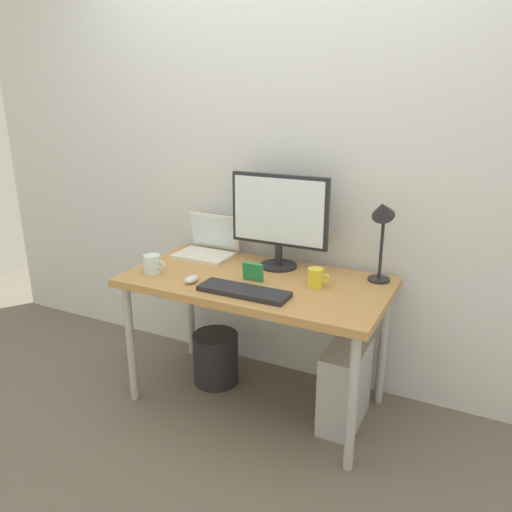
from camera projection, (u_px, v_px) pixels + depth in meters
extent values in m
plane|color=#665B51|center=(256.00, 399.00, 2.74)|extent=(6.00, 6.00, 0.00)
cube|color=silver|center=(290.00, 153.00, 2.69)|extent=(4.40, 0.04, 2.60)
cube|color=#B7844C|center=(256.00, 282.00, 2.53)|extent=(1.33, 0.69, 0.04)
cylinder|color=#B2B2B7|center=(131.00, 344.00, 2.65)|extent=(0.04, 0.04, 0.67)
cylinder|color=#B2B2B7|center=(352.00, 403.00, 2.14)|extent=(0.04, 0.04, 0.67)
cylinder|color=#B2B2B7|center=(191.00, 305.00, 3.14)|extent=(0.04, 0.04, 0.67)
cylinder|color=#B2B2B7|center=(383.00, 346.00, 2.63)|extent=(0.04, 0.04, 0.67)
cylinder|color=#232328|center=(278.00, 265.00, 2.69)|extent=(0.20, 0.20, 0.01)
cylinder|color=#232328|center=(279.00, 255.00, 2.67)|extent=(0.04, 0.04, 0.11)
cube|color=#232328|center=(279.00, 210.00, 2.60)|extent=(0.54, 0.03, 0.38)
cube|color=white|center=(278.00, 211.00, 2.58)|extent=(0.50, 0.01, 0.34)
cube|color=silver|center=(203.00, 255.00, 2.85)|extent=(0.32, 0.22, 0.02)
cube|color=silver|center=(214.00, 231.00, 2.92)|extent=(0.32, 0.04, 0.21)
cube|color=white|center=(214.00, 231.00, 2.92)|extent=(0.30, 0.03, 0.18)
cylinder|color=#232328|center=(379.00, 279.00, 2.49)|extent=(0.11, 0.11, 0.01)
cylinder|color=#232328|center=(381.00, 247.00, 2.44)|extent=(0.02, 0.02, 0.33)
cone|color=#232328|center=(383.00, 210.00, 2.34)|extent=(0.11, 0.14, 0.13)
cube|color=#232328|center=(244.00, 291.00, 2.33)|extent=(0.44, 0.14, 0.02)
ellipsoid|color=silver|center=(191.00, 279.00, 2.46)|extent=(0.06, 0.09, 0.03)
cylinder|color=yellow|center=(316.00, 278.00, 2.40)|extent=(0.08, 0.08, 0.09)
torus|color=yellow|center=(325.00, 278.00, 2.38)|extent=(0.05, 0.01, 0.05)
cylinder|color=silver|center=(152.00, 264.00, 2.58)|extent=(0.09, 0.09, 0.10)
torus|color=silver|center=(161.00, 265.00, 2.56)|extent=(0.05, 0.01, 0.05)
cube|color=#268C4C|center=(252.00, 272.00, 2.48)|extent=(0.11, 0.03, 0.09)
cube|color=#B2B2B7|center=(345.00, 385.00, 2.50)|extent=(0.18, 0.36, 0.42)
cylinder|color=#232328|center=(216.00, 358.00, 2.88)|extent=(0.26, 0.26, 0.30)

